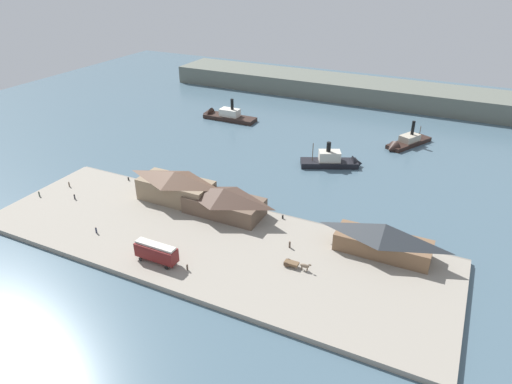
{
  "coord_description": "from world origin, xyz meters",
  "views": [
    {
      "loc": [
        48.42,
        -95.55,
        59.78
      ],
      "look_at": [
        0.35,
        2.84,
        2.0
      ],
      "focal_mm": 32.04,
      "sensor_mm": 36.0,
      "label": 1
    }
  ],
  "objects_px": {
    "ferry_shed_central_terminal": "(176,186)",
    "pedestrian_walking_east": "(75,197)",
    "ferry_shed_east_terminal": "(384,238)",
    "mooring_post_center_west": "(142,182)",
    "ferry_mid_harbor": "(335,161)",
    "pedestrian_near_west_shed": "(69,184)",
    "pedestrian_near_east_shed": "(290,245)",
    "mooring_post_west": "(283,217)",
    "pedestrian_by_tram": "(39,194)",
    "horse_cart": "(296,264)",
    "street_tram": "(156,252)",
    "ferry_shed_customs_shed": "(224,201)",
    "pedestrian_standing_center": "(96,230)",
    "ferry_near_quay": "(404,143)",
    "pedestrian_at_waters_edge": "(187,267)",
    "mooring_post_east": "(128,179)",
    "ferry_outer_harbor": "(223,115)"
  },
  "relations": [
    {
      "from": "mooring_post_east",
      "to": "ferry_near_quay",
      "type": "bearing_deg",
      "value": 44.12
    },
    {
      "from": "ferry_shed_central_terminal",
      "to": "ferry_near_quay",
      "type": "distance_m",
      "value": 83.14
    },
    {
      "from": "ferry_shed_central_terminal",
      "to": "horse_cart",
      "type": "relative_size",
      "value": 3.44
    },
    {
      "from": "ferry_shed_central_terminal",
      "to": "pedestrian_by_tram",
      "type": "bearing_deg",
      "value": -157.23
    },
    {
      "from": "mooring_post_west",
      "to": "ferry_shed_customs_shed",
      "type": "bearing_deg",
      "value": -164.18
    },
    {
      "from": "ferry_shed_east_terminal",
      "to": "pedestrian_walking_east",
      "type": "xyz_separation_m",
      "value": [
        -79.12,
        -11.21,
        -3.1
      ]
    },
    {
      "from": "ferry_shed_central_terminal",
      "to": "mooring_post_center_west",
      "type": "relative_size",
      "value": 22.44
    },
    {
      "from": "pedestrian_walking_east",
      "to": "ferry_outer_harbor",
      "type": "distance_m",
      "value": 78.22
    },
    {
      "from": "mooring_post_east",
      "to": "ferry_near_quay",
      "type": "height_order",
      "value": "ferry_near_quay"
    },
    {
      "from": "pedestrian_near_west_shed",
      "to": "pedestrian_by_tram",
      "type": "xyz_separation_m",
      "value": [
        -2.88,
        -7.81,
        -0.01
      ]
    },
    {
      "from": "ferry_outer_harbor",
      "to": "ferry_shed_customs_shed",
      "type": "bearing_deg",
      "value": -60.06
    },
    {
      "from": "pedestrian_near_east_shed",
      "to": "mooring_post_west",
      "type": "relative_size",
      "value": 1.94
    },
    {
      "from": "pedestrian_near_east_shed",
      "to": "street_tram",
      "type": "bearing_deg",
      "value": -143.49
    },
    {
      "from": "ferry_shed_customs_shed",
      "to": "mooring_post_center_west",
      "type": "distance_m",
      "value": 29.89
    },
    {
      "from": "pedestrian_standing_center",
      "to": "ferry_mid_harbor",
      "type": "distance_m",
      "value": 74.41
    },
    {
      "from": "ferry_shed_central_terminal",
      "to": "pedestrian_standing_center",
      "type": "height_order",
      "value": "ferry_shed_central_terminal"
    },
    {
      "from": "ferry_mid_harbor",
      "to": "ferry_near_quay",
      "type": "bearing_deg",
      "value": 57.63
    },
    {
      "from": "ferry_shed_central_terminal",
      "to": "pedestrian_at_waters_edge",
      "type": "relative_size",
      "value": 13.12
    },
    {
      "from": "mooring_post_center_west",
      "to": "mooring_post_east",
      "type": "distance_m",
      "value": 4.79
    },
    {
      "from": "ferry_shed_east_terminal",
      "to": "pedestrian_walking_east",
      "type": "bearing_deg",
      "value": -171.94
    },
    {
      "from": "mooring_post_west",
      "to": "horse_cart",
      "type": "bearing_deg",
      "value": -58.91
    },
    {
      "from": "ferry_shed_east_terminal",
      "to": "pedestrian_by_tram",
      "type": "bearing_deg",
      "value": -170.89
    },
    {
      "from": "pedestrian_walking_east",
      "to": "street_tram",
      "type": "bearing_deg",
      "value": -19.45
    },
    {
      "from": "pedestrian_near_west_shed",
      "to": "ferry_mid_harbor",
      "type": "height_order",
      "value": "ferry_mid_harbor"
    },
    {
      "from": "mooring_post_center_west",
      "to": "ferry_mid_harbor",
      "type": "relative_size",
      "value": 0.05
    },
    {
      "from": "pedestrian_at_waters_edge",
      "to": "mooring_post_west",
      "type": "bearing_deg",
      "value": 70.78
    },
    {
      "from": "pedestrian_near_west_shed",
      "to": "ferry_near_quay",
      "type": "height_order",
      "value": "ferry_near_quay"
    },
    {
      "from": "pedestrian_at_waters_edge",
      "to": "mooring_post_east",
      "type": "xyz_separation_m",
      "value": [
        -38.84,
        27.89,
        -0.25
      ]
    },
    {
      "from": "ferry_shed_central_terminal",
      "to": "pedestrian_near_east_shed",
      "type": "xyz_separation_m",
      "value": [
        35.3,
        -7.24,
        -3.44
      ]
    },
    {
      "from": "pedestrian_by_tram",
      "to": "mooring_post_west",
      "type": "relative_size",
      "value": 1.71
    },
    {
      "from": "ferry_shed_customs_shed",
      "to": "pedestrian_near_west_shed",
      "type": "xyz_separation_m",
      "value": [
        -46.51,
        -6.31,
        -2.82
      ]
    },
    {
      "from": "ferry_shed_central_terminal",
      "to": "mooring_post_east",
      "type": "distance_m",
      "value": 20.22
    },
    {
      "from": "pedestrian_walking_east",
      "to": "mooring_post_center_west",
      "type": "xyz_separation_m",
      "value": [
        10.18,
        15.21,
        -0.25
      ]
    },
    {
      "from": "ferry_shed_central_terminal",
      "to": "pedestrian_walking_east",
      "type": "distance_m",
      "value": 27.64
    },
    {
      "from": "pedestrian_standing_center",
      "to": "pedestrian_at_waters_edge",
      "type": "relative_size",
      "value": 1.05
    },
    {
      "from": "ferry_shed_east_terminal",
      "to": "mooring_post_west",
      "type": "relative_size",
      "value": 23.1
    },
    {
      "from": "ferry_shed_east_terminal",
      "to": "mooring_post_center_west",
      "type": "bearing_deg",
      "value": 176.68
    },
    {
      "from": "ferry_outer_harbor",
      "to": "street_tram",
      "type": "bearing_deg",
      "value": -68.52
    },
    {
      "from": "pedestrian_near_east_shed",
      "to": "pedestrian_at_waters_edge",
      "type": "xyz_separation_m",
      "value": [
        -15.96,
        -16.88,
        -0.09
      ]
    },
    {
      "from": "pedestrian_near_west_shed",
      "to": "pedestrian_at_waters_edge",
      "type": "relative_size",
      "value": 1.02
    },
    {
      "from": "ferry_shed_east_terminal",
      "to": "pedestrian_near_west_shed",
      "type": "bearing_deg",
      "value": -175.72
    },
    {
      "from": "street_tram",
      "to": "ferry_near_quay",
      "type": "relative_size",
      "value": 0.47
    },
    {
      "from": "pedestrian_near_west_shed",
      "to": "mooring_post_west",
      "type": "xyz_separation_m",
      "value": [
        60.78,
        10.35,
        -0.27
      ]
    },
    {
      "from": "ferry_shed_customs_shed",
      "to": "pedestrian_walking_east",
      "type": "height_order",
      "value": "ferry_shed_customs_shed"
    },
    {
      "from": "pedestrian_near_west_shed",
      "to": "mooring_post_west",
      "type": "distance_m",
      "value": 61.66
    },
    {
      "from": "ferry_outer_harbor",
      "to": "ferry_near_quay",
      "type": "height_order",
      "value": "ferry_outer_harbor"
    },
    {
      "from": "horse_cart",
      "to": "ferry_near_quay",
      "type": "relative_size",
      "value": 0.29
    },
    {
      "from": "pedestrian_near_west_shed",
      "to": "pedestrian_near_east_shed",
      "type": "bearing_deg",
      "value": -0.43
    },
    {
      "from": "pedestrian_walking_east",
      "to": "mooring_post_center_west",
      "type": "height_order",
      "value": "pedestrian_walking_east"
    },
    {
      "from": "street_tram",
      "to": "mooring_post_center_west",
      "type": "relative_size",
      "value": 10.68
    }
  ]
}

